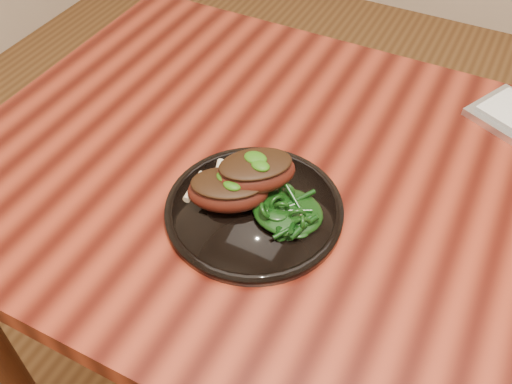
% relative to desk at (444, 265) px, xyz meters
% --- Properties ---
extents(desk, '(1.60, 0.80, 0.75)m').
position_rel_desk_xyz_m(desk, '(0.00, 0.00, 0.00)').
color(desk, '#380C07').
rests_on(desk, ground).
extents(plate, '(0.26, 0.26, 0.02)m').
position_rel_desk_xyz_m(plate, '(-0.28, -0.11, 0.09)').
color(plate, black).
rests_on(plate, desk).
extents(lamb_chop_front, '(0.14, 0.12, 0.05)m').
position_rel_desk_xyz_m(lamb_chop_front, '(-0.31, -0.11, 0.12)').
color(lamb_chop_front, '#45150D').
rests_on(lamb_chop_front, plate).
extents(lamb_chop_back, '(0.14, 0.13, 0.05)m').
position_rel_desk_xyz_m(lamb_chop_back, '(-0.29, -0.08, 0.14)').
color(lamb_chop_back, '#45150D').
rests_on(lamb_chop_back, plate).
extents(herb_smear, '(0.09, 0.06, 0.01)m').
position_rel_desk_xyz_m(herb_smear, '(-0.31, -0.05, 0.10)').
color(herb_smear, '#154407').
rests_on(herb_smear, plate).
extents(greens_heap, '(0.10, 0.10, 0.04)m').
position_rel_desk_xyz_m(greens_heap, '(-0.22, -0.10, 0.11)').
color(greens_heap, black).
rests_on(greens_heap, plate).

